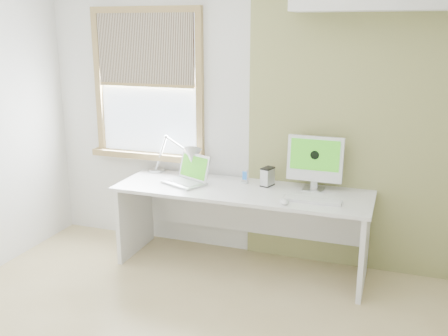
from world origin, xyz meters
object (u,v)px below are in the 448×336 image
at_px(imac, 315,160).
at_px(desk_lamp, 185,157).
at_px(laptop, 188,176).
at_px(external_drive, 268,177).
at_px(desk, 244,208).

bearing_deg(imac, desk_lamp, -177.88).
xyz_separation_m(desk_lamp, laptop, (0.09, -0.14, -0.13)).
height_order(laptop, external_drive, laptop).
relative_size(desk, desk_lamp, 3.48).
bearing_deg(desk, external_drive, 31.05).
relative_size(laptop, external_drive, 2.70).
height_order(desk, desk_lamp, desk_lamp).
distance_m(desk_lamp, imac, 1.18).
distance_m(desk, external_drive, 0.35).
relative_size(desk_lamp, imac, 1.34).
height_order(desk_lamp, imac, imac).
bearing_deg(external_drive, desk, -148.95).
bearing_deg(laptop, desk, 4.46).
bearing_deg(desk_lamp, desk, -9.65).
xyz_separation_m(desk_lamp, external_drive, (0.78, 0.01, -0.11)).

